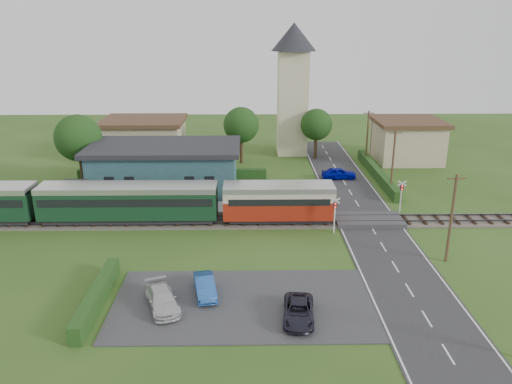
{
  "coord_description": "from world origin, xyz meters",
  "views": [
    {
      "loc": [
        -1.05,
        -40.67,
        17.49
      ],
      "look_at": [
        -0.37,
        4.0,
        2.34
      ],
      "focal_mm": 35.0,
      "sensor_mm": 36.0,
      "label": 1
    }
  ],
  "objects_px": {
    "train": "(94,202)",
    "pedestrian_far": "(87,200)",
    "station_building": "(166,168)",
    "crossing_signal_far": "(401,192)",
    "equipment_hut": "(74,195)",
    "car_park_dark": "(299,311)",
    "car_on_road": "(339,173)",
    "pedestrian_near": "(228,196)",
    "car_park_silver": "(162,299)",
    "crossing_signal_near": "(335,210)",
    "car_park_blue": "(205,286)",
    "church_tower": "(293,80)",
    "house_west": "(144,139)",
    "house_east": "(407,140)"
  },
  "relations": [
    {
      "from": "car_park_dark",
      "to": "pedestrian_near",
      "type": "distance_m",
      "value": 20.16
    },
    {
      "from": "station_building",
      "to": "house_west",
      "type": "height_order",
      "value": "house_west"
    },
    {
      "from": "car_park_silver",
      "to": "pedestrian_near",
      "type": "bearing_deg",
      "value": 57.89
    },
    {
      "from": "train",
      "to": "pedestrian_far",
      "type": "distance_m",
      "value": 3.21
    },
    {
      "from": "equipment_hut",
      "to": "pedestrian_far",
      "type": "relative_size",
      "value": 1.4
    },
    {
      "from": "station_building",
      "to": "car_park_blue",
      "type": "bearing_deg",
      "value": -74.74
    },
    {
      "from": "equipment_hut",
      "to": "train",
      "type": "bearing_deg",
      "value": -48.13
    },
    {
      "from": "car_park_silver",
      "to": "car_park_dark",
      "type": "xyz_separation_m",
      "value": [
        8.66,
        -1.47,
        -0.05
      ]
    },
    {
      "from": "station_building",
      "to": "house_east",
      "type": "distance_m",
      "value": 32.7
    },
    {
      "from": "church_tower",
      "to": "house_west",
      "type": "distance_m",
      "value": 21.55
    },
    {
      "from": "crossing_signal_near",
      "to": "pedestrian_far",
      "type": "xyz_separation_m",
      "value": [
        -23.06,
        5.11,
        -0.78
      ]
    },
    {
      "from": "car_park_dark",
      "to": "church_tower",
      "type": "bearing_deg",
      "value": 91.42
    },
    {
      "from": "train",
      "to": "equipment_hut",
      "type": "bearing_deg",
      "value": 131.87
    },
    {
      "from": "train",
      "to": "crossing_signal_far",
      "type": "relative_size",
      "value": 13.18
    },
    {
      "from": "house_east",
      "to": "car_park_silver",
      "type": "xyz_separation_m",
      "value": [
        -26.68,
        -36.48,
        -2.1
      ]
    },
    {
      "from": "pedestrian_near",
      "to": "train",
      "type": "bearing_deg",
      "value": 0.83
    },
    {
      "from": "pedestrian_near",
      "to": "equipment_hut",
      "type": "bearing_deg",
      "value": -14.3
    },
    {
      "from": "train",
      "to": "car_park_silver",
      "type": "height_order",
      "value": "train"
    },
    {
      "from": "station_building",
      "to": "car_park_blue",
      "type": "xyz_separation_m",
      "value": [
        5.96,
        -21.86,
        -2.01
      ]
    },
    {
      "from": "pedestrian_near",
      "to": "car_on_road",
      "type": "bearing_deg",
      "value": -157.46
    },
    {
      "from": "crossing_signal_near",
      "to": "pedestrian_far",
      "type": "height_order",
      "value": "crossing_signal_near"
    },
    {
      "from": "pedestrian_far",
      "to": "car_park_blue",
      "type": "bearing_deg",
      "value": -137.8
    },
    {
      "from": "house_west",
      "to": "car_park_silver",
      "type": "relative_size",
      "value": 2.56
    },
    {
      "from": "equipment_hut",
      "to": "car_park_dark",
      "type": "relative_size",
      "value": 0.63
    },
    {
      "from": "car_park_blue",
      "to": "car_park_silver",
      "type": "relative_size",
      "value": 0.86
    },
    {
      "from": "train",
      "to": "pedestrian_far",
      "type": "relative_size",
      "value": 23.7
    },
    {
      "from": "crossing_signal_near",
      "to": "car_park_silver",
      "type": "distance_m",
      "value": 17.86
    },
    {
      "from": "station_building",
      "to": "crossing_signal_near",
      "type": "height_order",
      "value": "station_building"
    },
    {
      "from": "pedestrian_far",
      "to": "car_park_silver",
      "type": "bearing_deg",
      "value": -146.68
    },
    {
      "from": "pedestrian_far",
      "to": "house_west",
      "type": "bearing_deg",
      "value": -1.53
    },
    {
      "from": "crossing_signal_near",
      "to": "pedestrian_far",
      "type": "bearing_deg",
      "value": 167.52
    },
    {
      "from": "church_tower",
      "to": "house_west",
      "type": "xyz_separation_m",
      "value": [
        -20.0,
        -3.0,
        -7.43
      ]
    },
    {
      "from": "crossing_signal_near",
      "to": "pedestrian_near",
      "type": "height_order",
      "value": "crossing_signal_near"
    },
    {
      "from": "crossing_signal_near",
      "to": "crossing_signal_far",
      "type": "distance_m",
      "value": 8.65
    },
    {
      "from": "car_park_silver",
      "to": "station_building",
      "type": "bearing_deg",
      "value": 77.05
    },
    {
      "from": "equipment_hut",
      "to": "pedestrian_far",
      "type": "xyz_separation_m",
      "value": [
        1.34,
        -0.5,
        -0.39
      ]
    },
    {
      "from": "pedestrian_far",
      "to": "house_east",
      "type": "bearing_deg",
      "value": -59.08
    },
    {
      "from": "car_park_blue",
      "to": "car_on_road",
      "type": "bearing_deg",
      "value": 51.3
    },
    {
      "from": "station_building",
      "to": "crossing_signal_far",
      "type": "bearing_deg",
      "value": -15.63
    },
    {
      "from": "crossing_signal_near",
      "to": "crossing_signal_far",
      "type": "height_order",
      "value": "same"
    },
    {
      "from": "train",
      "to": "crossing_signal_far",
      "type": "distance_m",
      "value": 28.83
    },
    {
      "from": "house_west",
      "to": "crossing_signal_far",
      "type": "bearing_deg",
      "value": -35.77
    },
    {
      "from": "station_building",
      "to": "pedestrian_near",
      "type": "distance_m",
      "value": 8.87
    },
    {
      "from": "train",
      "to": "car_park_blue",
      "type": "bearing_deg",
      "value": -49.22
    },
    {
      "from": "train",
      "to": "church_tower",
      "type": "relative_size",
      "value": 2.45
    },
    {
      "from": "crossing_signal_near",
      "to": "car_park_blue",
      "type": "height_order",
      "value": "crossing_signal_near"
    },
    {
      "from": "station_building",
      "to": "car_park_silver",
      "type": "distance_m",
      "value": 23.8
    },
    {
      "from": "car_park_dark",
      "to": "car_on_road",
      "type": "bearing_deg",
      "value": 81.09
    },
    {
      "from": "car_park_silver",
      "to": "pedestrian_near",
      "type": "distance_m",
      "value": 18.37
    },
    {
      "from": "equipment_hut",
      "to": "pedestrian_near",
      "type": "bearing_deg",
      "value": 1.25
    }
  ]
}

